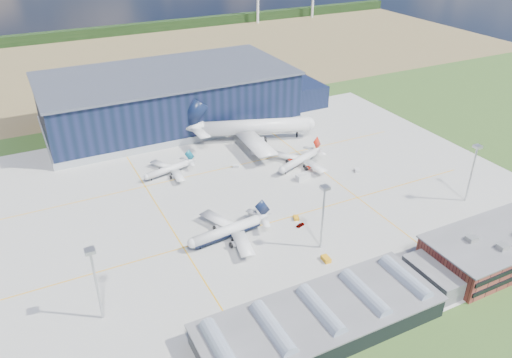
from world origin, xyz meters
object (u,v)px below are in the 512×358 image
at_px(airliner_navy, 227,226).
at_px(gse_tug_b, 296,218).
at_px(airliner_widebody, 256,119).
at_px(light_mast_east, 474,164).
at_px(airliner_red, 299,157).
at_px(car_b, 328,288).
at_px(gse_cart_a, 357,170).
at_px(airliner_regional, 167,166).
at_px(gse_cart_b, 236,166).
at_px(airstair, 255,216).
at_px(light_mast_center, 323,207).
at_px(car_a, 300,225).
at_px(gse_tug_a, 326,259).
at_px(hangar, 174,99).
at_px(ops_building, 496,248).
at_px(light_mast_west, 94,273).
at_px(gse_van_a, 303,177).

xyz_separation_m(airliner_navy, gse_tug_b, (26.76, -0.18, -4.67)).
bearing_deg(airliner_widebody, light_mast_east, -42.37).
xyz_separation_m(airliner_red, car_b, (-32.46, -70.00, -4.08)).
xyz_separation_m(gse_cart_a, car_b, (-51.92, -55.32, 0.01)).
distance_m(airliner_regional, gse_cart_a, 78.64).
height_order(gse_cart_b, car_b, car_b).
bearing_deg(light_mast_east, airstair, 162.63).
height_order(light_mast_center, car_a, light_mast_center).
bearing_deg(airliner_regional, gse_cart_a, 142.56).
distance_m(light_mast_center, airliner_navy, 32.68).
bearing_deg(light_mast_center, gse_tug_a, -109.03).
xyz_separation_m(airliner_navy, gse_cart_b, (24.47, 45.64, -4.67)).
height_order(gse_tug_b, car_a, gse_tug_b).
relative_size(airliner_regional, airstair, 4.91).
bearing_deg(light_mast_center, gse_tug_b, 85.31).
bearing_deg(car_b, hangar, -23.65).
xyz_separation_m(hangar, ops_building, (52.20, -154.81, -6.82)).
height_order(light_mast_east, car_a, light_mast_east).
height_order(airliner_regional, car_a, airliner_regional).
bearing_deg(light_mast_east, ops_building, -123.68).
distance_m(light_mast_west, gse_tug_a, 69.60).
distance_m(ops_building, airliner_widebody, 118.00).
distance_m(light_mast_center, gse_tug_a, 16.33).
height_order(ops_building, gse_tug_b, ops_building).
bearing_deg(gse_van_a, gse_cart_a, -110.01).
bearing_deg(car_a, gse_cart_b, -17.41).
height_order(airstair, car_b, airstair).
xyz_separation_m(airliner_red, car_a, (-22.67, -38.58, -4.16)).
xyz_separation_m(light_mast_west, light_mast_center, (70.00, 0.00, 0.00)).
bearing_deg(ops_building, airliner_navy, 145.67).
relative_size(light_mast_east, airstair, 4.57).
xyz_separation_m(light_mast_center, gse_cart_a, (42.63, 37.32, -14.79)).
height_order(gse_tug_a, airstair, airstair).
xyz_separation_m(light_mast_west, gse_tug_a, (67.70, -6.67, -14.73)).
xyz_separation_m(airliner_navy, airliner_red, (48.47, 34.00, -0.51)).
height_order(airliner_widebody, gse_tug_a, airliner_widebody).
relative_size(light_mast_center, airliner_red, 0.79).
bearing_deg(car_b, ops_building, -125.27).
relative_size(light_mast_center, airliner_navy, 0.71).
height_order(gse_tug_b, airstair, airstair).
height_order(light_mast_center, airliner_red, light_mast_center).
xyz_separation_m(airliner_regional, gse_tug_b, (30.29, -52.18, -3.45)).
xyz_separation_m(airliner_widebody, car_a, (-18.68, -71.58, -9.81)).
bearing_deg(ops_building, airliner_regional, 126.44).
distance_m(light_mast_center, light_mast_east, 65.00).
bearing_deg(gse_tug_a, gse_cart_a, 47.19).
bearing_deg(ops_building, car_a, 135.70).
distance_m(gse_van_a, car_a, 33.65).
bearing_deg(light_mast_center, car_a, 87.86).
height_order(hangar, airliner_widebody, hangar).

